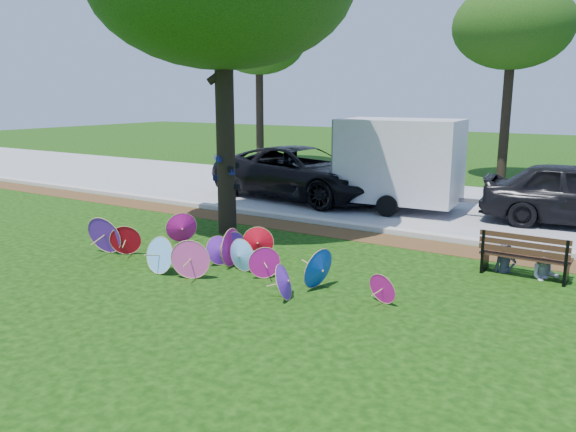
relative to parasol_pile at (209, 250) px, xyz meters
name	(u,v)px	position (x,y,z in m)	size (l,w,h in m)	color
ground	(206,282)	(0.50, -0.70, -0.35)	(90.00, 90.00, 0.00)	black
mulch_strip	(324,231)	(0.50, 3.80, -0.35)	(90.00, 1.00, 0.01)	#472D16
curb	(337,223)	(0.50, 4.50, -0.29)	(90.00, 0.30, 0.12)	#B7B5AD
street	(397,200)	(0.50, 8.65, -0.35)	(90.00, 8.00, 0.01)	gray
parasol_pile	(209,250)	(0.00, 0.00, 0.00)	(6.83, 2.48, 0.85)	red
black_van	(301,173)	(-2.26, 7.32, 0.48)	(2.76, 5.99, 1.66)	black
cargo_trailer	(400,160)	(1.08, 7.25, 1.11)	(3.31, 2.10, 2.92)	silver
park_bench	(526,254)	(5.30, 2.69, 0.06)	(1.59, 0.60, 0.83)	black
person_left	(507,244)	(4.95, 2.74, 0.20)	(0.41, 0.27, 1.11)	#393C4E
person_right	(547,251)	(5.65, 2.74, 0.17)	(0.51, 0.40, 1.05)	silver
bg_trees	(494,27)	(1.78, 14.55, 5.41)	(24.73, 5.01, 7.40)	black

